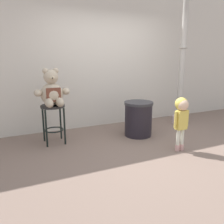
{
  "coord_description": "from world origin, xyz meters",
  "views": [
    {
      "loc": [
        -2.01,
        -3.07,
        1.54
      ],
      "look_at": [
        -0.37,
        0.49,
        0.6
      ],
      "focal_mm": 37.38,
      "sensor_mm": 36.0,
      "label": 1
    }
  ],
  "objects_px": {
    "teddy_bear": "(52,92)",
    "trash_bin": "(138,119)",
    "bar_stool_with_teddy": "(53,116)",
    "lamppost": "(182,72)",
    "child_walking": "(182,113)"
  },
  "relations": [
    {
      "from": "bar_stool_with_teddy",
      "to": "trash_bin",
      "type": "bearing_deg",
      "value": -10.01
    },
    {
      "from": "trash_bin",
      "to": "lamppost",
      "type": "relative_size",
      "value": 0.23
    },
    {
      "from": "teddy_bear",
      "to": "child_walking",
      "type": "distance_m",
      "value": 2.2
    },
    {
      "from": "teddy_bear",
      "to": "lamppost",
      "type": "bearing_deg",
      "value": 2.08
    },
    {
      "from": "child_walking",
      "to": "lamppost",
      "type": "height_order",
      "value": "lamppost"
    },
    {
      "from": "bar_stool_with_teddy",
      "to": "teddy_bear",
      "type": "bearing_deg",
      "value": -90.0
    },
    {
      "from": "child_walking",
      "to": "teddy_bear",
      "type": "bearing_deg",
      "value": -105.79
    },
    {
      "from": "child_walking",
      "to": "lamppost",
      "type": "relative_size",
      "value": 0.3
    },
    {
      "from": "bar_stool_with_teddy",
      "to": "child_walking",
      "type": "relative_size",
      "value": 0.78
    },
    {
      "from": "child_walking",
      "to": "trash_bin",
      "type": "bearing_deg",
      "value": -148.54
    },
    {
      "from": "lamppost",
      "to": "teddy_bear",
      "type": "bearing_deg",
      "value": -177.92
    },
    {
      "from": "teddy_bear",
      "to": "trash_bin",
      "type": "height_order",
      "value": "teddy_bear"
    },
    {
      "from": "bar_stool_with_teddy",
      "to": "child_walking",
      "type": "distance_m",
      "value": 2.2
    },
    {
      "from": "bar_stool_with_teddy",
      "to": "teddy_bear",
      "type": "height_order",
      "value": "teddy_bear"
    },
    {
      "from": "teddy_bear",
      "to": "child_walking",
      "type": "relative_size",
      "value": 0.72
    }
  ]
}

